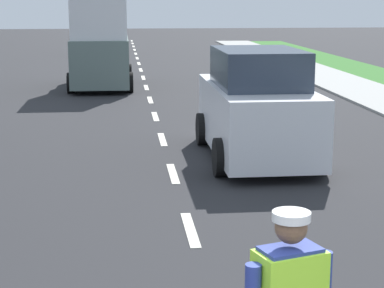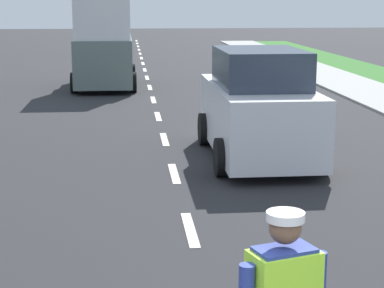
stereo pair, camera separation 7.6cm
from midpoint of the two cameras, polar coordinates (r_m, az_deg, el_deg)
name	(u,v)px [view 2 (the right image)]	position (r m, az deg, el deg)	size (l,w,h in m)	color
ground_plane	(149,87)	(24.14, -3.51, 4.85)	(96.00, 96.00, 0.00)	#28282B
lane_center_line	(146,74)	(28.31, -3.83, 5.93)	(0.14, 46.40, 0.01)	silver
delivery_truck	(104,41)	(23.74, -7.34, 8.55)	(2.16, 4.60, 3.54)	slate
car_oncoming_third	(111,36)	(39.13, -6.80, 9.05)	(1.90, 4.38, 2.16)	silver
car_outgoing_ahead	(258,108)	(13.11, 5.76, 3.01)	(2.00, 4.23, 2.12)	silver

